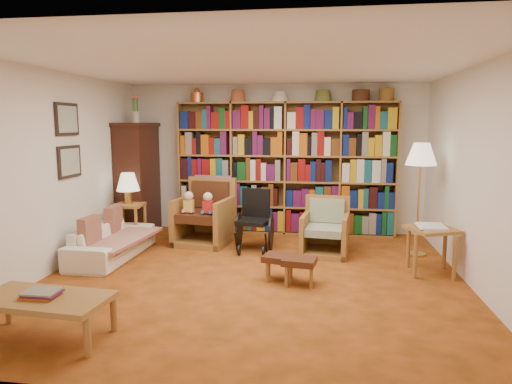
% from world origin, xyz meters
% --- Properties ---
extents(floor, '(5.00, 5.00, 0.00)m').
position_xyz_m(floor, '(0.00, 0.00, 0.00)').
color(floor, '#B24F1B').
rests_on(floor, ground).
extents(ceiling, '(5.00, 5.00, 0.00)m').
position_xyz_m(ceiling, '(0.00, 0.00, 2.50)').
color(ceiling, white).
rests_on(ceiling, wall_back).
extents(wall_back, '(5.00, 0.00, 5.00)m').
position_xyz_m(wall_back, '(0.00, 2.50, 1.25)').
color(wall_back, white).
rests_on(wall_back, floor).
extents(wall_front, '(5.00, 0.00, 5.00)m').
position_xyz_m(wall_front, '(0.00, -2.50, 1.25)').
color(wall_front, white).
rests_on(wall_front, floor).
extents(wall_left, '(0.00, 5.00, 5.00)m').
position_xyz_m(wall_left, '(-2.50, 0.00, 1.25)').
color(wall_left, white).
rests_on(wall_left, floor).
extents(wall_right, '(0.00, 5.00, 5.00)m').
position_xyz_m(wall_right, '(2.50, 0.00, 1.25)').
color(wall_right, white).
rests_on(wall_right, floor).
extents(bookshelf, '(3.60, 0.30, 2.42)m').
position_xyz_m(bookshelf, '(0.20, 2.33, 1.17)').
color(bookshelf, olive).
rests_on(bookshelf, floor).
extents(curio_cabinet, '(0.50, 0.95, 2.40)m').
position_xyz_m(curio_cabinet, '(-2.25, 2.00, 0.95)').
color(curio_cabinet, '#3A1810').
rests_on(curio_cabinet, floor).
extents(framed_pictures, '(0.03, 0.52, 0.97)m').
position_xyz_m(framed_pictures, '(-2.48, 0.30, 1.62)').
color(framed_pictures, black).
rests_on(framed_pictures, wall_left).
extents(sofa, '(1.61, 0.65, 0.47)m').
position_xyz_m(sofa, '(-2.05, 0.52, 0.23)').
color(sofa, '#F1E6CC').
rests_on(sofa, floor).
extents(sofa_throw, '(0.89, 1.49, 0.04)m').
position_xyz_m(sofa_throw, '(-2.00, 0.52, 0.30)').
color(sofa_throw, beige).
rests_on(sofa_throw, sofa).
extents(cushion_left, '(0.16, 0.42, 0.41)m').
position_xyz_m(cushion_left, '(-2.18, 0.87, 0.45)').
color(cushion_left, maroon).
rests_on(cushion_left, sofa).
extents(cushion_right, '(0.14, 0.39, 0.39)m').
position_xyz_m(cushion_right, '(-2.18, 0.17, 0.45)').
color(cushion_right, maroon).
rests_on(cushion_right, sofa).
extents(side_table_lamp, '(0.47, 0.47, 0.61)m').
position_xyz_m(side_table_lamp, '(-2.15, 1.35, 0.46)').
color(side_table_lamp, olive).
rests_on(side_table_lamp, floor).
extents(table_lamp, '(0.35, 0.35, 0.48)m').
position_xyz_m(table_lamp, '(-2.15, 1.35, 0.94)').
color(table_lamp, gold).
rests_on(table_lamp, side_table_lamp).
extents(armchair_leather, '(0.92, 0.96, 1.02)m').
position_xyz_m(armchair_leather, '(-0.99, 1.57, 0.41)').
color(armchair_leather, olive).
rests_on(armchair_leather, floor).
extents(armchair_sage, '(0.72, 0.74, 0.80)m').
position_xyz_m(armchair_sage, '(0.86, 1.20, 0.31)').
color(armchair_sage, olive).
rests_on(armchair_sage, floor).
extents(wheelchair, '(0.52, 0.71, 0.89)m').
position_xyz_m(wheelchair, '(-0.16, 1.24, 0.41)').
color(wheelchair, black).
rests_on(wheelchair, floor).
extents(floor_lamp, '(0.42, 0.42, 1.58)m').
position_xyz_m(floor_lamp, '(2.15, 1.25, 1.37)').
color(floor_lamp, gold).
rests_on(floor_lamp, floor).
extents(side_table_papers, '(0.67, 0.67, 0.61)m').
position_xyz_m(side_table_papers, '(2.15, 0.44, 0.49)').
color(side_table_papers, olive).
rests_on(side_table_papers, floor).
extents(footstool_a, '(0.42, 0.38, 0.31)m').
position_xyz_m(footstool_a, '(0.32, -0.06, 0.25)').
color(footstool_a, '#4D2214').
rests_on(footstool_a, floor).
extents(footstool_b, '(0.42, 0.37, 0.32)m').
position_xyz_m(footstool_b, '(0.56, -0.18, 0.26)').
color(footstool_b, '#4D2214').
rests_on(footstool_b, floor).
extents(coffee_table, '(1.16, 0.65, 0.44)m').
position_xyz_m(coffee_table, '(-1.54, -1.85, 0.34)').
color(coffee_table, olive).
rests_on(coffee_table, floor).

